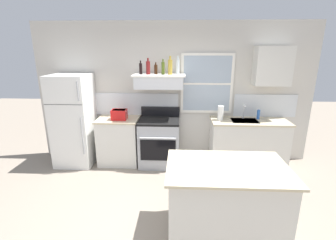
{
  "coord_description": "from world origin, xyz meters",
  "views": [
    {
      "loc": [
        0.14,
        -2.57,
        2.22
      ],
      "look_at": [
        -0.05,
        1.2,
        1.1
      ],
      "focal_mm": 26.2,
      "sensor_mm": 36.0,
      "label": 1
    }
  ],
  "objects_px": {
    "toaster": "(119,114)",
    "bottle_olive_oil_square": "(163,68)",
    "bottle_balsamic_dark": "(141,69)",
    "stove_range": "(159,141)",
    "bottle_champagne_gold_foil": "(170,67)",
    "bottle_brown_stout": "(156,69)",
    "dish_soap_bottle": "(258,114)",
    "bottle_red_label_wine": "(148,68)",
    "kitchen_island": "(225,201)",
    "bottle_clear_tall": "(178,67)",
    "paper_towel_roll": "(221,113)",
    "refrigerator": "(74,120)"
  },
  "relations": [
    {
      "from": "bottle_red_label_wine",
      "to": "kitchen_island",
      "type": "bearing_deg",
      "value": -59.73
    },
    {
      "from": "refrigerator",
      "to": "bottle_champagne_gold_foil",
      "type": "distance_m",
      "value": 2.11
    },
    {
      "from": "bottle_clear_tall",
      "to": "bottle_brown_stout",
      "type": "bearing_deg",
      "value": 177.91
    },
    {
      "from": "bottle_clear_tall",
      "to": "bottle_red_label_wine",
      "type": "bearing_deg",
      "value": -177.32
    },
    {
      "from": "toaster",
      "to": "bottle_olive_oil_square",
      "type": "relative_size",
      "value": 1.08
    },
    {
      "from": "paper_towel_roll",
      "to": "kitchen_island",
      "type": "height_order",
      "value": "paper_towel_roll"
    },
    {
      "from": "bottle_clear_tall",
      "to": "dish_soap_bottle",
      "type": "xyz_separation_m",
      "value": [
        1.54,
        0.01,
        -0.88
      ]
    },
    {
      "from": "dish_soap_bottle",
      "to": "bottle_red_label_wine",
      "type": "bearing_deg",
      "value": -179.12
    },
    {
      "from": "toaster",
      "to": "bottle_olive_oil_square",
      "type": "xyz_separation_m",
      "value": [
        0.82,
        0.15,
        0.85
      ]
    },
    {
      "from": "bottle_red_label_wine",
      "to": "bottle_champagne_gold_foil",
      "type": "bearing_deg",
      "value": -3.03
    },
    {
      "from": "toaster",
      "to": "dish_soap_bottle",
      "type": "height_order",
      "value": "toaster"
    },
    {
      "from": "bottle_brown_stout",
      "to": "bottle_red_label_wine",
      "type": "bearing_deg",
      "value": -163.79
    },
    {
      "from": "refrigerator",
      "to": "dish_soap_bottle",
      "type": "relative_size",
      "value": 9.7
    },
    {
      "from": "bottle_clear_tall",
      "to": "paper_towel_roll",
      "type": "relative_size",
      "value": 1.23
    },
    {
      "from": "bottle_clear_tall",
      "to": "bottle_olive_oil_square",
      "type": "bearing_deg",
      "value": -178.03
    },
    {
      "from": "toaster",
      "to": "bottle_champagne_gold_foil",
      "type": "distance_m",
      "value": 1.3
    },
    {
      "from": "bottle_balsamic_dark",
      "to": "kitchen_island",
      "type": "xyz_separation_m",
      "value": [
        1.29,
        -1.98,
        -1.39
      ]
    },
    {
      "from": "dish_soap_bottle",
      "to": "kitchen_island",
      "type": "bearing_deg",
      "value": -114.98
    },
    {
      "from": "bottle_clear_tall",
      "to": "dish_soap_bottle",
      "type": "distance_m",
      "value": 1.78
    },
    {
      "from": "toaster",
      "to": "bottle_red_label_wine",
      "type": "relative_size",
      "value": 1.02
    },
    {
      "from": "refrigerator",
      "to": "bottle_balsamic_dark",
      "type": "relative_size",
      "value": 7.05
    },
    {
      "from": "toaster",
      "to": "bottle_olive_oil_square",
      "type": "height_order",
      "value": "bottle_olive_oil_square"
    },
    {
      "from": "bottle_red_label_wine",
      "to": "dish_soap_bottle",
      "type": "distance_m",
      "value": 2.26
    },
    {
      "from": "refrigerator",
      "to": "toaster",
      "type": "relative_size",
      "value": 5.88
    },
    {
      "from": "bottle_clear_tall",
      "to": "toaster",
      "type": "bearing_deg",
      "value": -171.74
    },
    {
      "from": "bottle_balsamic_dark",
      "to": "bottle_olive_oil_square",
      "type": "bearing_deg",
      "value": 1.55
    },
    {
      "from": "bottle_olive_oil_square",
      "to": "paper_towel_roll",
      "type": "distance_m",
      "value": 1.36
    },
    {
      "from": "bottle_champagne_gold_foil",
      "to": "bottle_balsamic_dark",
      "type": "bearing_deg",
      "value": 177.21
    },
    {
      "from": "bottle_brown_stout",
      "to": "bottle_clear_tall",
      "type": "height_order",
      "value": "bottle_clear_tall"
    },
    {
      "from": "bottle_brown_stout",
      "to": "bottle_olive_oil_square",
      "type": "distance_m",
      "value": 0.14
    },
    {
      "from": "stove_range",
      "to": "bottle_champagne_gold_foil",
      "type": "relative_size",
      "value": 3.29
    },
    {
      "from": "toaster",
      "to": "stove_range",
      "type": "relative_size",
      "value": 0.27
    },
    {
      "from": "paper_towel_roll",
      "to": "refrigerator",
      "type": "bearing_deg",
      "value": -178.77
    },
    {
      "from": "bottle_brown_stout",
      "to": "bottle_clear_tall",
      "type": "xyz_separation_m",
      "value": [
        0.4,
        -0.01,
        0.05
      ]
    },
    {
      "from": "bottle_olive_oil_square",
      "to": "paper_towel_roll",
      "type": "height_order",
      "value": "bottle_olive_oil_square"
    },
    {
      "from": "bottle_brown_stout",
      "to": "bottle_champagne_gold_foil",
      "type": "relative_size",
      "value": 0.64
    },
    {
      "from": "bottle_brown_stout",
      "to": "bottle_champagne_gold_foil",
      "type": "height_order",
      "value": "bottle_champagne_gold_foil"
    },
    {
      "from": "toaster",
      "to": "kitchen_island",
      "type": "distance_m",
      "value": 2.56
    },
    {
      "from": "bottle_champagne_gold_foil",
      "to": "paper_towel_roll",
      "type": "bearing_deg",
      "value": -2.81
    },
    {
      "from": "bottle_balsamic_dark",
      "to": "dish_soap_bottle",
      "type": "height_order",
      "value": "bottle_balsamic_dark"
    },
    {
      "from": "bottle_brown_stout",
      "to": "bottle_champagne_gold_foil",
      "type": "bearing_deg",
      "value": -12.97
    },
    {
      "from": "stove_range",
      "to": "dish_soap_bottle",
      "type": "distance_m",
      "value": 1.96
    },
    {
      "from": "refrigerator",
      "to": "stove_range",
      "type": "relative_size",
      "value": 1.6
    },
    {
      "from": "bottle_champagne_gold_foil",
      "to": "bottle_clear_tall",
      "type": "xyz_separation_m",
      "value": [
        0.14,
        0.05,
        0.0
      ]
    },
    {
      "from": "bottle_red_label_wine",
      "to": "bottle_brown_stout",
      "type": "distance_m",
      "value": 0.15
    },
    {
      "from": "bottle_red_label_wine",
      "to": "dish_soap_bottle",
      "type": "xyz_separation_m",
      "value": [
        2.08,
        0.03,
        -0.87
      ]
    },
    {
      "from": "bottle_champagne_gold_foil",
      "to": "paper_towel_roll",
      "type": "height_order",
      "value": "bottle_champagne_gold_foil"
    },
    {
      "from": "paper_towel_roll",
      "to": "dish_soap_bottle",
      "type": "relative_size",
      "value": 1.5
    },
    {
      "from": "stove_range",
      "to": "bottle_champagne_gold_foil",
      "type": "height_order",
      "value": "bottle_champagne_gold_foil"
    },
    {
      "from": "paper_towel_roll",
      "to": "kitchen_island",
      "type": "xyz_separation_m",
      "value": [
        -0.2,
        -1.9,
        -0.59
      ]
    }
  ]
}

